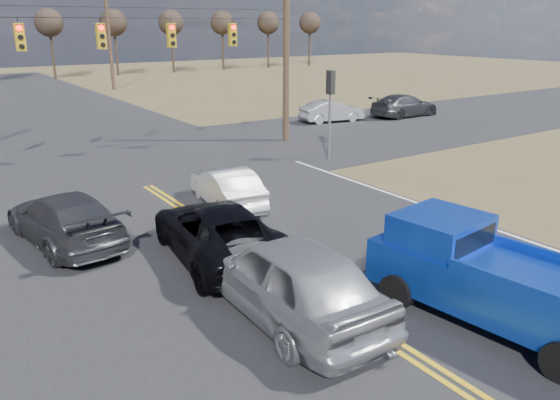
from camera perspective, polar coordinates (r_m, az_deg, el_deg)
ground at (r=10.13m, az=17.47°, el=-17.72°), size 160.00×160.00×0.00m
road_main at (r=17.32m, az=-8.94°, el=-1.75°), size 14.00×120.00×0.02m
road_cross at (r=24.53m, az=-17.00°, el=3.54°), size 120.00×12.00×0.02m
signal_gantry at (r=23.80m, az=-16.79°, el=15.51°), size 19.60×4.83×10.00m
utility_poles at (r=22.89m, az=-17.43°, el=15.80°), size 19.60×58.32×10.00m
treeline at (r=32.53m, az=-22.95°, el=16.48°), size 87.00×117.80×7.40m
pickup_truck at (r=11.73m, az=21.09°, el=-7.59°), size 2.64×5.46×1.97m
silver_suv at (r=11.17m, az=0.87°, el=-8.01°), size 2.20×5.22×1.76m
black_suv at (r=14.06m, az=-6.45°, el=-3.26°), size 3.01×5.39×1.43m
white_car_queue at (r=18.05m, az=-5.60°, el=1.37°), size 1.97×4.11×1.30m
dgrey_car_queue at (r=16.01m, az=-21.57°, el=-1.82°), size 2.57×5.06×1.41m
cross_car_east_near at (r=34.04m, az=5.43°, el=9.21°), size 2.03×4.13×1.30m
cross_car_east_far at (r=36.81m, az=12.89°, el=9.60°), size 2.08×4.96×1.43m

